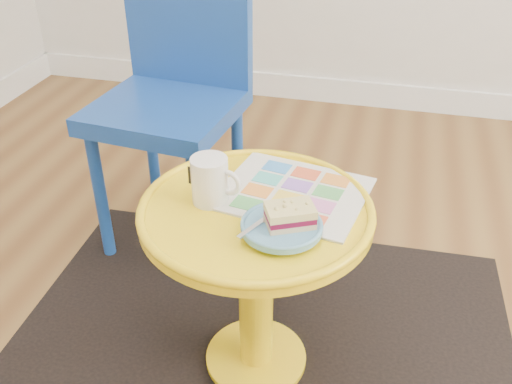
% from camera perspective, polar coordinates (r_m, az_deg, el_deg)
% --- Properties ---
extents(room_walls, '(4.00, 4.00, 4.00)m').
position_cam_1_polar(room_walls, '(2.15, -11.26, 1.45)').
color(room_walls, silver).
rests_on(room_walls, ground).
extents(rug, '(1.33, 1.14, 0.01)m').
position_cam_1_polar(rug, '(1.52, -0.00, -16.41)').
color(rug, black).
rests_on(rug, ground).
extents(side_table, '(0.50, 0.50, 0.47)m').
position_cam_1_polar(side_table, '(1.28, 0.00, -6.52)').
color(side_table, yellow).
rests_on(side_table, ground).
extents(chair, '(0.43, 0.43, 0.89)m').
position_cam_1_polar(chair, '(1.73, -8.09, 10.71)').
color(chair, '#174197').
rests_on(chair, ground).
extents(newspaper, '(0.35, 0.31, 0.01)m').
position_cam_1_polar(newspaper, '(1.25, 3.69, -0.07)').
color(newspaper, silver).
rests_on(newspaper, side_table).
extents(mug, '(0.11, 0.08, 0.10)m').
position_cam_1_polar(mug, '(1.20, -4.55, 1.29)').
color(mug, white).
rests_on(mug, side_table).
extents(plate, '(0.16, 0.16, 0.02)m').
position_cam_1_polar(plate, '(1.12, 2.57, -3.52)').
color(plate, '#5A98BE').
rests_on(plate, newspaper).
extents(cake_slice, '(0.11, 0.10, 0.04)m').
position_cam_1_polar(cake_slice, '(1.11, 3.42, -2.33)').
color(cake_slice, '#D3BC8C').
rests_on(cake_slice, plate).
extents(fork, '(0.08, 0.14, 0.00)m').
position_cam_1_polar(fork, '(1.12, 0.82, -2.80)').
color(fork, silver).
rests_on(fork, plate).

